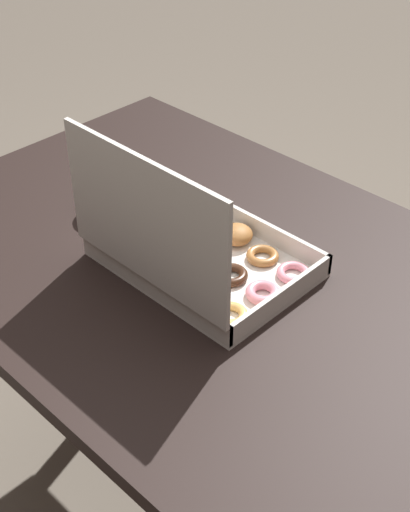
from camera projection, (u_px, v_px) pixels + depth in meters
dining_table at (231, 323)px, 1.28m from camera, size 1.28×0.79×0.77m
donut_box at (189, 247)px, 1.20m from camera, size 0.35×0.26×0.27m
coffee_mug at (116, 186)px, 1.37m from camera, size 0.09×0.09×0.08m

